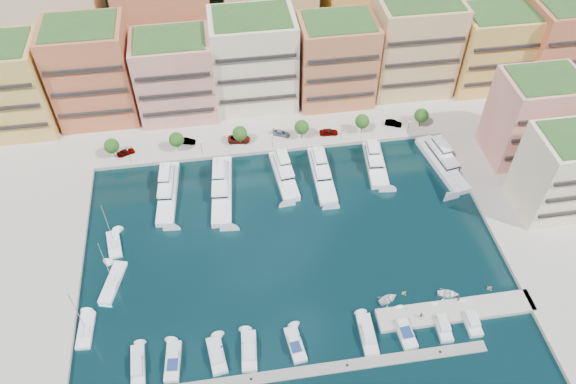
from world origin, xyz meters
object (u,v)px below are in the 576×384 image
at_px(lamppost_1, 201,146).
at_px(cruiser_4, 295,345).
at_px(yacht_6, 441,161).
at_px(car_1, 187,141).
at_px(cruiser_8, 442,325).
at_px(sailboat_2, 114,245).
at_px(yacht_5, 375,162).
at_px(cruiser_7, 404,330).
at_px(cruiser_1, 173,362).
at_px(person_1, 458,298).
at_px(car_2, 239,139).
at_px(yacht_1, 168,190).
at_px(cruiser_2, 217,356).
at_px(sailboat_1, 113,283).
at_px(tender_1, 404,293).
at_px(person_0, 421,315).
at_px(cruiser_3, 249,351).
at_px(lamppost_0, 128,153).
at_px(tree_2, 240,133).
at_px(car_5, 393,123).
at_px(cruiser_9, 471,321).
at_px(tender_2, 448,294).
at_px(lamppost_3, 341,132).
at_px(sailboat_0, 86,331).
at_px(tender_3, 489,288).
at_px(tree_5, 421,116).
at_px(tree_3, 302,127).
at_px(cruiser_6, 368,335).
at_px(tree_4, 362,121).
at_px(lamppost_4, 409,125).
at_px(tree_0, 112,146).
at_px(tree_1, 176,140).
at_px(car_0, 126,152).
at_px(yacht_4, 321,172).
at_px(yacht_2, 222,186).
at_px(car_3, 281,133).
at_px(tender_0, 388,299).
at_px(yacht_3, 284,173).
at_px(car_4, 329,132).
at_px(cruiser_0, 138,367).

distance_m(lamppost_1, cruiser_4, 57.89).
distance_m(yacht_6, car_1, 65.05).
xyz_separation_m(cruiser_8, sailboat_2, (-64.87, 29.95, -0.23)).
height_order(yacht_5, cruiser_7, yacht_5).
relative_size(yacht_5, cruiser_1, 1.95).
bearing_deg(cruiser_8, person_1, 44.14).
bearing_deg(car_1, car_2, -83.33).
distance_m(yacht_1, cruiser_4, 50.35).
height_order(cruiser_2, sailboat_1, sailboat_1).
xyz_separation_m(tender_1, person_0, (1.36, -6.32, 1.42)).
bearing_deg(cruiser_3, lamppost_0, 113.45).
bearing_deg(tree_2, cruiser_1, -107.29).
bearing_deg(tender_1, car_5, -37.84).
bearing_deg(cruiser_9, tender_2, 109.16).
distance_m(lamppost_0, yacht_5, 61.57).
bearing_deg(person_0, lamppost_1, 6.51).
bearing_deg(tree_2, cruiser_8, -59.50).
relative_size(cruiser_7, sailboat_1, 0.64).
height_order(lamppost_3, sailboat_1, sailboat_1).
height_order(sailboat_0, tender_3, sailboat_0).
bearing_deg(car_2, tree_5, -82.67).
relative_size(tree_3, cruiser_3, 0.67).
xyz_separation_m(cruiser_6, tender_3, (27.63, 6.80, -0.17)).
relative_size(lamppost_1, yacht_6, 0.20).
bearing_deg(tender_2, car_2, 48.90).
xyz_separation_m(tree_4, lamppost_1, (-42.00, -2.30, -0.92)).
relative_size(lamppost_4, cruiser_2, 0.53).
bearing_deg(cruiser_8, tree_4, 92.18).
distance_m(yacht_1, cruiser_8, 69.08).
bearing_deg(tree_0, tender_1, -39.22).
height_order(tree_1, cruiser_9, tree_1).
distance_m(cruiser_4, car_5, 69.73).
height_order(sailboat_0, tender_2, sailboat_0).
relative_size(sailboat_0, car_2, 2.28).
bearing_deg(lamppost_0, car_0, 112.55).
bearing_deg(yacht_4, yacht_2, -176.95).
xyz_separation_m(lamppost_1, cruiser_7, (36.49, -55.81, -3.26)).
distance_m(cruiser_7, sailboat_1, 60.13).
distance_m(yacht_4, car_3, 17.28).
bearing_deg(cruiser_4, tender_0, 19.75).
bearing_deg(yacht_4, tender_3, -53.52).
bearing_deg(lamppost_0, tree_2, 4.70).
distance_m(yacht_3, sailboat_1, 47.59).
distance_m(yacht_3, yacht_6, 39.82).
relative_size(cruiser_9, car_4, 1.48).
xyz_separation_m(tree_5, tender_1, (-19.00, -49.79, -4.37)).
distance_m(yacht_6, person_1, 40.93).
xyz_separation_m(yacht_6, sailboat_1, (-79.56, -24.38, -0.90)).
bearing_deg(cruiser_9, cruiser_6, -179.95).
bearing_deg(cruiser_0, lamppost_4, 39.16).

